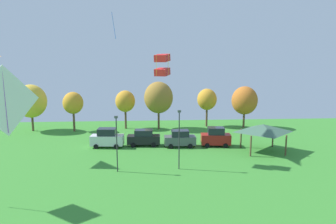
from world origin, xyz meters
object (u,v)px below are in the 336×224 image
treeline_tree_1 (73,103)px  treeline_tree_5 (245,100)px  parked_car_third_from_left (180,139)px  treeline_tree_3 (159,98)px  kite_flying_0 (162,65)px  parked_car_rightmost_in_row (216,137)px  kite_flying_9 (5,101)px  treeline_tree_0 (31,101)px  light_post_1 (117,140)px  treeline_tree_2 (125,101)px  parked_car_leftmost (107,138)px  park_pavilion (263,128)px  light_post_0 (179,136)px  parked_car_second_from_left (144,138)px  treeline_tree_4 (207,100)px

treeline_tree_1 → treeline_tree_5: (29.49, 0.89, 0.09)m
parked_car_third_from_left → treeline_tree_3: treeline_tree_3 is taller
kite_flying_0 → parked_car_rightmost_in_row: kite_flying_0 is taller
kite_flying_9 → treeline_tree_0: bearing=109.7°
parked_car_rightmost_in_row → treeline_tree_1: 24.55m
parked_car_rightmost_in_row → treeline_tree_3: 14.42m
treeline_tree_3 → treeline_tree_5: size_ratio=1.12×
light_post_1 → kite_flying_9: bearing=-96.9°
kite_flying_9 → treeline_tree_3: size_ratio=0.34×
kite_flying_9 → treeline_tree_2: kite_flying_9 is taller
parked_car_leftmost → parked_car_rightmost_in_row: 14.93m
park_pavilion → treeline_tree_1: treeline_tree_1 is taller
parked_car_rightmost_in_row → treeline_tree_1: size_ratio=0.63×
light_post_1 → light_post_0: bearing=3.0°
kite_flying_9 → park_pavilion: kite_flying_9 is taller
light_post_1 → treeline_tree_1: 21.88m
light_post_1 → treeline_tree_0: treeline_tree_0 is taller
parked_car_third_from_left → kite_flying_0: bearing=-113.9°
parked_car_leftmost → light_post_0: size_ratio=0.70×
park_pavilion → parked_car_leftmost: bearing=170.7°
parked_car_rightmost_in_row → treeline_tree_3: size_ratio=0.50×
parked_car_second_from_left → parked_car_leftmost: bearing=-172.9°
treeline_tree_0 → treeline_tree_5: treeline_tree_0 is taller
kite_flying_0 → parked_car_third_from_left: size_ratio=0.58×
parked_car_third_from_left → treeline_tree_3: bearing=101.9°
parked_car_third_from_left → treeline_tree_0: 26.77m
kite_flying_9 → park_pavilion: size_ratio=0.49×
parked_car_third_from_left → parked_car_second_from_left: bearing=169.6°
parked_car_leftmost → kite_flying_9: bearing=-85.9°
parked_car_second_from_left → treeline_tree_0: treeline_tree_0 is taller
parked_car_rightmost_in_row → treeline_tree_5: 14.37m
treeline_tree_5 → kite_flying_9: bearing=-119.8°
parked_car_third_from_left → treeline_tree_2: bearing=123.8°
parked_car_third_from_left → park_pavilion: park_pavilion is taller
kite_flying_9 → light_post_1: kite_flying_9 is taller
treeline_tree_5 → treeline_tree_4: bearing=166.8°
park_pavilion → kite_flying_0: bearing=-165.8°
parked_car_second_from_left → parked_car_third_from_left: size_ratio=1.07×
kite_flying_9 → parked_car_second_from_left: (4.91, 28.58, -8.78)m
kite_flying_0 → park_pavilion: 15.84m
light_post_0 → treeline_tree_2: (-7.26, 20.97, 1.17)m
kite_flying_9 → treeline_tree_2: size_ratio=0.42×
kite_flying_0 → treeline_tree_1: (-14.14, 16.89, -6.39)m
kite_flying_9 → treeline_tree_1: kite_flying_9 is taller
kite_flying_9 → treeline_tree_3: kite_flying_9 is taller
treeline_tree_1 → treeline_tree_4: bearing=5.9°
light_post_1 → treeline_tree_4: (13.88, 22.19, 1.52)m
treeline_tree_2 → treeline_tree_3: 5.86m
treeline_tree_1 → treeline_tree_2: bearing=10.1°
park_pavilion → treeline_tree_0: bearing=157.5°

